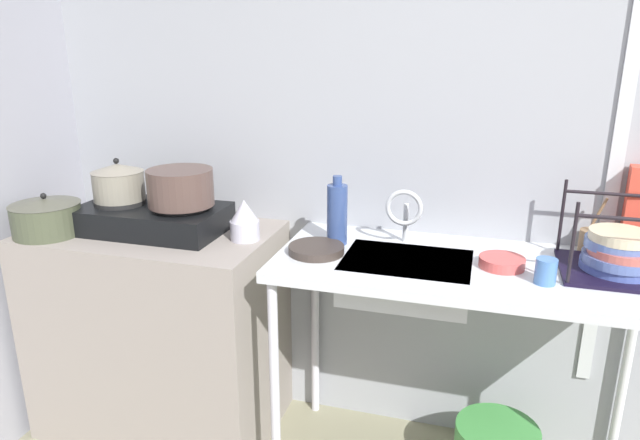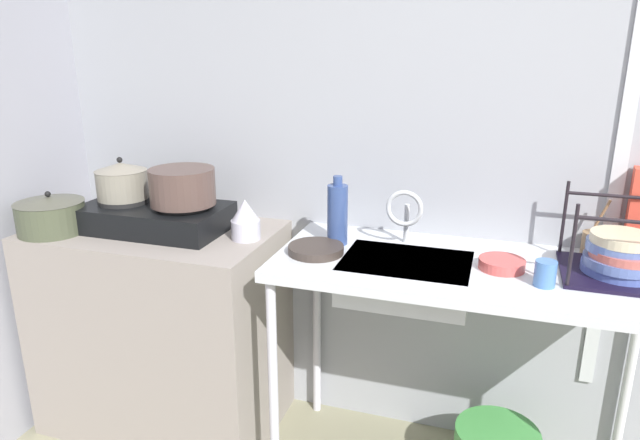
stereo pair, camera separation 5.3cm
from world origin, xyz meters
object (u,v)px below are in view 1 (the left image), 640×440
at_px(pot_beside_stove, 46,217).
at_px(small_bowl_on_drainboard, 502,262).
at_px(sink_basin, 406,278).
at_px(cup_by_rack, 546,271).
at_px(dish_rack, 620,255).
at_px(faucet, 404,210).
at_px(percolator, 245,220).
at_px(utensil_jar, 591,241).
at_px(pot_on_left_burner, 118,182).
at_px(stove, 152,218).
at_px(frying_pan, 316,249).
at_px(bottle_by_sink, 337,214).
at_px(pot_on_right_burner, 181,187).

bearing_deg(pot_beside_stove, small_bowl_on_drainboard, 4.87).
bearing_deg(sink_basin, cup_by_rack, -10.56).
bearing_deg(dish_rack, faucet, 174.25).
height_order(percolator, utensil_jar, utensil_jar).
bearing_deg(small_bowl_on_drainboard, pot_on_left_burner, 179.66).
bearing_deg(utensil_jar, pot_beside_stove, -169.31).
relative_size(stove, frying_pan, 2.89).
bearing_deg(pot_beside_stove, stove, 22.63).
height_order(sink_basin, small_bowl_on_drainboard, small_bowl_on_drainboard).
bearing_deg(pot_beside_stove, faucet, 11.03).
xyz_separation_m(stove, pot_on_left_burner, (-0.14, 0.00, 0.14)).
bearing_deg(frying_pan, sink_basin, 4.97).
height_order(dish_rack, utensil_jar, dish_rack).
relative_size(pot_on_left_burner, pot_beside_stove, 0.77).
relative_size(pot_on_left_burner, faucet, 0.94).
distance_m(percolator, bottle_by_sink, 0.37).
height_order(pot_on_left_burner, dish_rack, pot_on_left_burner).
relative_size(pot_beside_stove, cup_by_rack, 3.23).
distance_m(frying_pan, bottle_by_sink, 0.17).
height_order(sink_basin, frying_pan, frying_pan).
bearing_deg(percolator, sink_basin, -3.48).
bearing_deg(dish_rack, sink_basin, -174.16).
bearing_deg(utensil_jar, dish_rack, -73.61).
relative_size(dish_rack, small_bowl_on_drainboard, 2.32).
xyz_separation_m(pot_beside_stove, sink_basin, (1.45, 0.13, -0.15)).
xyz_separation_m(pot_on_right_burner, cup_by_rack, (1.38, -0.12, -0.15)).
distance_m(percolator, utensil_jar, 1.31).
distance_m(sink_basin, frying_pan, 0.34).
xyz_separation_m(percolator, sink_basin, (0.65, -0.04, -0.15)).
bearing_deg(faucet, dish_rack, -5.75).
bearing_deg(percolator, small_bowl_on_drainboard, -1.01).
bearing_deg(pot_on_right_burner, small_bowl_on_drainboard, -0.42).
relative_size(frying_pan, dish_rack, 0.57).
distance_m(sink_basin, dish_rack, 0.72).
height_order(pot_on_left_burner, frying_pan, pot_on_left_burner).
distance_m(pot_on_right_burner, sink_basin, 0.96).
relative_size(sink_basin, dish_rack, 1.25).
distance_m(stove, pot_on_left_burner, 0.20).
height_order(bottle_by_sink, utensil_jar, bottle_by_sink).
relative_size(bottle_by_sink, utensil_jar, 1.25).
bearing_deg(cup_by_rack, sink_basin, 169.44).
relative_size(frying_pan, cup_by_rack, 2.44).
height_order(stove, pot_on_right_burner, pot_on_right_burner).
height_order(cup_by_rack, utensil_jar, utensil_jar).
bearing_deg(pot_on_left_burner, pot_on_right_burner, -0.00).
bearing_deg(pot_on_right_burner, cup_by_rack, -4.85).
relative_size(pot_on_right_burner, cup_by_rack, 3.09).
bearing_deg(pot_on_right_burner, utensil_jar, 8.54).
bearing_deg(faucet, small_bowl_on_drainboard, -18.78).
bearing_deg(cup_by_rack, dish_rack, 33.06).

